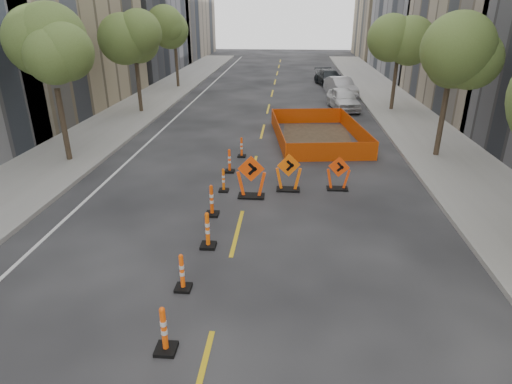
# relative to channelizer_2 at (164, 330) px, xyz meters

# --- Properties ---
(ground_plane) EXTENTS (140.00, 140.00, 0.00)m
(ground_plane) POSITION_rel_channelizer_2_xyz_m (0.84, 1.13, -0.54)
(ground_plane) COLOR black
(sidewalk_left) EXTENTS (4.00, 90.00, 0.15)m
(sidewalk_left) POSITION_rel_channelizer_2_xyz_m (-8.16, 13.13, -0.47)
(sidewalk_left) COLOR gray
(sidewalk_left) RESTS_ON ground
(sidewalk_right) EXTENTS (4.00, 90.00, 0.15)m
(sidewalk_right) POSITION_rel_channelizer_2_xyz_m (9.84, 13.13, -0.47)
(sidewalk_right) COLOR gray
(sidewalk_right) RESTS_ON ground
(bld_left_d) EXTENTS (12.00, 16.00, 14.00)m
(bld_left_d) POSITION_rel_channelizer_2_xyz_m (-16.16, 40.33, 6.46)
(bld_left_d) COLOR #4C4C51
(bld_left_d) RESTS_ON ground
(tree_l_b) EXTENTS (2.80, 2.80, 5.95)m
(tree_l_b) POSITION_rel_channelizer_2_xyz_m (-7.56, 11.13, 3.98)
(tree_l_b) COLOR #382B1E
(tree_l_b) RESTS_ON ground
(tree_l_c) EXTENTS (2.80, 2.80, 5.95)m
(tree_l_c) POSITION_rel_channelizer_2_xyz_m (-7.56, 21.13, 3.98)
(tree_l_c) COLOR #382B1E
(tree_l_c) RESTS_ON ground
(tree_l_d) EXTENTS (2.80, 2.80, 5.95)m
(tree_l_d) POSITION_rel_channelizer_2_xyz_m (-7.56, 31.13, 3.98)
(tree_l_d) COLOR #382B1E
(tree_l_d) RESTS_ON ground
(tree_r_b) EXTENTS (2.80, 2.80, 5.95)m
(tree_r_b) POSITION_rel_channelizer_2_xyz_m (9.24, 13.13, 3.98)
(tree_r_b) COLOR #382B1E
(tree_r_b) RESTS_ON ground
(tree_r_c) EXTENTS (2.80, 2.80, 5.95)m
(tree_r_c) POSITION_rel_channelizer_2_xyz_m (9.24, 23.13, 3.98)
(tree_r_c) COLOR #382B1E
(tree_r_c) RESTS_ON ground
(channelizer_2) EXTENTS (0.43, 0.43, 1.09)m
(channelizer_2) POSITION_rel_channelizer_2_xyz_m (0.00, 0.00, 0.00)
(channelizer_2) COLOR #F3500A
(channelizer_2) RESTS_ON ground
(channelizer_3) EXTENTS (0.40, 0.40, 1.00)m
(channelizer_3) POSITION_rel_channelizer_2_xyz_m (-0.14, 2.08, -0.04)
(channelizer_3) COLOR #FF540A
(channelizer_3) RESTS_ON ground
(channelizer_4) EXTENTS (0.44, 0.44, 1.12)m
(channelizer_4) POSITION_rel_channelizer_2_xyz_m (0.10, 4.17, 0.02)
(channelizer_4) COLOR #F25A0A
(channelizer_4) RESTS_ON ground
(channelizer_5) EXTENTS (0.43, 0.43, 1.10)m
(channelizer_5) POSITION_rel_channelizer_2_xyz_m (-0.15, 6.25, 0.01)
(channelizer_5) COLOR #D84409
(channelizer_5) RESTS_ON ground
(channelizer_6) EXTENTS (0.36, 0.36, 0.92)m
(channelizer_6) POSITION_rel_channelizer_2_xyz_m (-0.07, 8.33, -0.08)
(channelizer_6) COLOR #E55E09
(channelizer_6) RESTS_ON ground
(channelizer_7) EXTENTS (0.40, 0.40, 1.02)m
(channelizer_7) POSITION_rel_channelizer_2_xyz_m (-0.13, 10.42, -0.03)
(channelizer_7) COLOR #E84309
(channelizer_7) RESTS_ON ground
(channelizer_8) EXTENTS (0.37, 0.37, 0.95)m
(channelizer_8) POSITION_rel_channelizer_2_xyz_m (0.16, 12.50, -0.07)
(channelizer_8) COLOR #EA4B09
(channelizer_8) RESTS_ON ground
(chevron_sign_left) EXTENTS (1.11, 0.70, 1.62)m
(chevron_sign_left) POSITION_rel_channelizer_2_xyz_m (1.03, 7.87, 0.26)
(chevron_sign_left) COLOR #EE440A
(chevron_sign_left) RESTS_ON ground
(chevron_sign_center) EXTENTS (1.09, 0.80, 1.48)m
(chevron_sign_center) POSITION_rel_channelizer_2_xyz_m (2.38, 8.62, 0.20)
(chevron_sign_center) COLOR #FC640A
(chevron_sign_center) RESTS_ON ground
(chevron_sign_right) EXTENTS (0.99, 0.73, 1.34)m
(chevron_sign_right) POSITION_rel_channelizer_2_xyz_m (4.28, 8.86, 0.13)
(chevron_sign_right) COLOR #E73E09
(chevron_sign_right) RESTS_ON ground
(safety_fence) EXTENTS (5.11, 7.64, 0.89)m
(safety_fence) POSITION_rel_channelizer_2_xyz_m (3.84, 15.72, -0.10)
(safety_fence) COLOR #FF440D
(safety_fence) RESTS_ON ground
(parked_car_near) EXTENTS (2.26, 4.43, 1.44)m
(parked_car_near) POSITION_rel_channelizer_2_xyz_m (6.00, 23.41, 0.18)
(parked_car_near) COLOR silver
(parked_car_near) RESTS_ON ground
(parked_car_mid) EXTENTS (2.51, 4.66, 1.46)m
(parked_car_mid) POSITION_rel_channelizer_2_xyz_m (6.32, 28.34, 0.19)
(parked_car_mid) COLOR #A2A1A6
(parked_car_mid) RESTS_ON ground
(parked_car_far) EXTENTS (2.85, 5.00, 1.37)m
(parked_car_far) POSITION_rel_channelizer_2_xyz_m (5.81, 33.50, 0.14)
(parked_car_far) COLOR black
(parked_car_far) RESTS_ON ground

